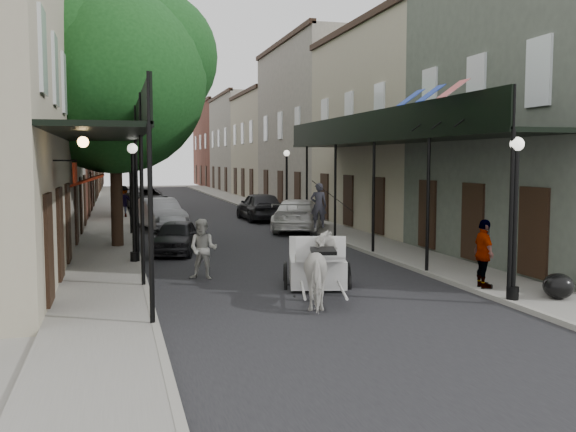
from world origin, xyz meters
TOP-DOWN VIEW (x-y plane):
  - ground at (0.00, 0.00)m, footprint 140.00×140.00m
  - road at (0.00, 20.00)m, footprint 8.00×90.00m
  - sidewalk_left at (-5.00, 20.00)m, footprint 2.20×90.00m
  - sidewalk_right at (5.00, 20.00)m, footprint 2.20×90.00m
  - building_row_left at (-8.60, 30.00)m, footprint 5.00×80.00m
  - building_row_right at (8.60, 30.00)m, footprint 5.00×80.00m
  - gallery_left at (-4.79, 6.98)m, footprint 2.20×18.05m
  - gallery_right at (4.79, 6.98)m, footprint 2.20×18.05m
  - tree_near at (-4.20, 10.18)m, footprint 7.31×6.80m
  - tree_far at (-4.25, 24.18)m, footprint 6.45×6.00m
  - lamppost_right_near at (4.10, -2.00)m, footprint 0.32×0.32m
  - lamppost_left at (-4.10, 6.00)m, footprint 0.32×0.32m
  - lamppost_right_far at (4.10, 18.00)m, footprint 0.32×0.32m
  - horse at (-0.14, -1.00)m, footprint 1.34×2.12m
  - carriage at (0.48, 1.50)m, footprint 2.05×2.70m
  - pedestrian_walking at (-2.33, 3.00)m, footprint 1.01×0.92m
  - pedestrian_sidewalk_left at (-4.20, 22.53)m, footprint 1.15×0.68m
  - pedestrian_sidewalk_right at (4.20, -0.63)m, footprint 0.58×1.07m
  - car_left_near at (-2.60, 8.14)m, footprint 2.27×3.76m
  - car_left_mid at (-2.60, 16.43)m, footprint 2.40×4.71m
  - car_left_far at (-2.60, 28.83)m, footprint 3.01×5.54m
  - car_right_near at (3.60, 14.00)m, footprint 3.93×5.59m
  - car_right_far at (2.98, 19.49)m, footprint 1.99×4.69m
  - trash_bags at (5.29, -2.03)m, footprint 0.95×1.10m

SIDE VIEW (x-z plane):
  - ground at x=0.00m, z-range 0.00..0.00m
  - road at x=0.00m, z-range 0.00..0.01m
  - sidewalk_left at x=-5.00m, z-range 0.00..0.12m
  - sidewalk_right at x=5.00m, z-range 0.00..0.12m
  - trash_bags at x=5.29m, z-range 0.10..0.69m
  - car_left_near at x=-2.60m, z-range 0.00..1.20m
  - car_left_far at x=-2.60m, z-range 0.00..1.47m
  - car_left_mid at x=-2.60m, z-range 0.00..1.48m
  - car_right_near at x=3.60m, z-range 0.00..1.50m
  - car_right_far at x=2.98m, z-range 0.00..1.58m
  - horse at x=-0.14m, z-range 0.00..1.65m
  - pedestrian_walking at x=-2.33m, z-range 0.00..1.68m
  - pedestrian_sidewalk_right at x=4.20m, z-range 0.12..1.84m
  - pedestrian_sidewalk_left at x=-4.20m, z-range 0.12..1.87m
  - carriage at x=0.48m, z-range -0.31..2.46m
  - lamppost_right_near at x=4.10m, z-range 0.19..3.90m
  - lamppost_left at x=-4.10m, z-range 0.19..3.90m
  - lamppost_right_far at x=4.10m, z-range 0.19..3.90m
  - gallery_left at x=-4.79m, z-range 1.61..6.49m
  - gallery_right at x=4.79m, z-range 1.61..6.49m
  - building_row_left at x=-8.60m, z-range 0.00..10.50m
  - building_row_right at x=8.60m, z-range 0.00..10.50m
  - tree_far at x=-4.25m, z-range 1.53..10.14m
  - tree_near at x=-4.20m, z-range 1.67..11.30m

